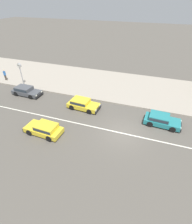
{
  "coord_description": "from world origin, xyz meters",
  "views": [
    {
      "loc": [
        1.77,
        -13.02,
        11.3
      ],
      "look_at": [
        -3.27,
        1.52,
        0.8
      ],
      "focal_mm": 28.0,
      "sensor_mm": 36.0,
      "label": 1
    }
  ],
  "objects_px": {
    "pedestrian_near_clock": "(5,74)",
    "street_clock": "(20,69)",
    "hatchback_dark_grey_2": "(26,91)",
    "hatchback_yellow_1": "(45,129)",
    "hatchback_yellow_3": "(82,104)",
    "hatchback_teal_4": "(161,120)"
  },
  "relations": [
    {
      "from": "hatchback_dark_grey_2",
      "to": "pedestrian_near_clock",
      "type": "height_order",
      "value": "pedestrian_near_clock"
    },
    {
      "from": "hatchback_dark_grey_2",
      "to": "hatchback_teal_4",
      "type": "xyz_separation_m",
      "value": [
        17.24,
        -0.83,
        -0.0
      ]
    },
    {
      "from": "hatchback_yellow_1",
      "to": "hatchback_dark_grey_2",
      "type": "height_order",
      "value": "same"
    },
    {
      "from": "hatchback_dark_grey_2",
      "to": "pedestrian_near_clock",
      "type": "relative_size",
      "value": 2.4
    },
    {
      "from": "hatchback_yellow_1",
      "to": "hatchback_dark_grey_2",
      "type": "bearing_deg",
      "value": 138.39
    },
    {
      "from": "street_clock",
      "to": "pedestrian_near_clock",
      "type": "distance_m",
      "value": 3.9
    },
    {
      "from": "hatchback_yellow_1",
      "to": "hatchback_teal_4",
      "type": "bearing_deg",
      "value": 26.16
    },
    {
      "from": "hatchback_yellow_1",
      "to": "hatchback_yellow_3",
      "type": "bearing_deg",
      "value": 72.85
    },
    {
      "from": "street_clock",
      "to": "pedestrian_near_clock",
      "type": "relative_size",
      "value": 1.94
    },
    {
      "from": "hatchback_yellow_1",
      "to": "pedestrian_near_clock",
      "type": "height_order",
      "value": "pedestrian_near_clock"
    },
    {
      "from": "hatchback_yellow_1",
      "to": "hatchback_teal_4",
      "type": "xyz_separation_m",
      "value": [
        10.5,
        5.16,
        0.0
      ]
    },
    {
      "from": "pedestrian_near_clock",
      "to": "street_clock",
      "type": "bearing_deg",
      "value": -7.17
    },
    {
      "from": "pedestrian_near_clock",
      "to": "hatchback_yellow_3",
      "type": "bearing_deg",
      "value": -12.97
    },
    {
      "from": "hatchback_yellow_3",
      "to": "street_clock",
      "type": "distance_m",
      "value": 11.09
    },
    {
      "from": "hatchback_yellow_1",
      "to": "hatchback_dark_grey_2",
      "type": "relative_size",
      "value": 0.96
    },
    {
      "from": "hatchback_dark_grey_2",
      "to": "pedestrian_near_clock",
      "type": "xyz_separation_m",
      "value": [
        -5.76,
        2.67,
        0.52
      ]
    },
    {
      "from": "hatchback_yellow_3",
      "to": "pedestrian_near_clock",
      "type": "bearing_deg",
      "value": 167.03
    },
    {
      "from": "hatchback_yellow_1",
      "to": "street_clock",
      "type": "distance_m",
      "value": 12.24
    },
    {
      "from": "hatchback_yellow_3",
      "to": "street_clock",
      "type": "bearing_deg",
      "value": 165.1
    },
    {
      "from": "hatchback_teal_4",
      "to": "street_clock",
      "type": "xyz_separation_m",
      "value": [
        -19.39,
        3.04,
        1.91
      ]
    },
    {
      "from": "hatchback_teal_4",
      "to": "pedestrian_near_clock",
      "type": "height_order",
      "value": "pedestrian_near_clock"
    },
    {
      "from": "street_clock",
      "to": "hatchback_yellow_1",
      "type": "bearing_deg",
      "value": -42.7
    }
  ]
}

